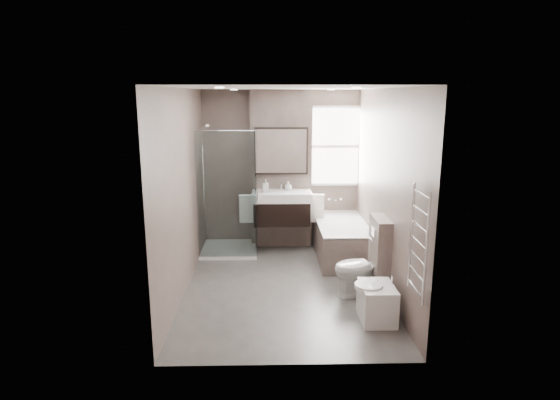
{
  "coord_description": "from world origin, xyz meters",
  "views": [
    {
      "loc": [
        -0.2,
        -5.9,
        2.52
      ],
      "look_at": [
        -0.06,
        0.15,
        1.15
      ],
      "focal_mm": 30.0,
      "sensor_mm": 36.0,
      "label": 1
    }
  ],
  "objects_px": {
    "vanity": "(282,207)",
    "toilet": "(361,268)",
    "bathtub": "(341,238)",
    "bidet": "(376,302)"
  },
  "relations": [
    {
      "from": "vanity",
      "to": "toilet",
      "type": "relative_size",
      "value": 1.32
    },
    {
      "from": "vanity",
      "to": "bathtub",
      "type": "height_order",
      "value": "vanity"
    },
    {
      "from": "bathtub",
      "to": "bidet",
      "type": "xyz_separation_m",
      "value": [
        0.09,
        -2.11,
        -0.1
      ]
    },
    {
      "from": "bathtub",
      "to": "bidet",
      "type": "height_order",
      "value": "bathtub"
    },
    {
      "from": "vanity",
      "to": "bidet",
      "type": "xyz_separation_m",
      "value": [
        1.01,
        -2.43,
        -0.52
      ]
    },
    {
      "from": "vanity",
      "to": "toilet",
      "type": "distance_m",
      "value": 2.01
    },
    {
      "from": "bathtub",
      "to": "bidet",
      "type": "distance_m",
      "value": 2.11
    },
    {
      "from": "bidet",
      "to": "vanity",
      "type": "bearing_deg",
      "value": 112.63
    },
    {
      "from": "bathtub",
      "to": "toilet",
      "type": "height_order",
      "value": "toilet"
    },
    {
      "from": "vanity",
      "to": "bidet",
      "type": "distance_m",
      "value": 2.69
    }
  ]
}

